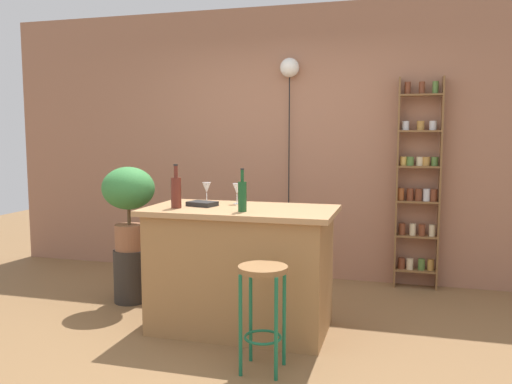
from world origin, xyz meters
name	(u,v)px	position (x,y,z in m)	size (l,w,h in m)	color
ground	(229,343)	(0.00, 0.00, 0.00)	(12.00, 12.00, 0.00)	brown
back_wall	(287,144)	(0.00, 1.95, 1.40)	(6.40, 0.10, 2.80)	#9E6B51
kitchen_counter	(241,268)	(0.00, 0.30, 0.48)	(1.43, 0.77, 0.94)	#9E7042
bar_stool	(263,294)	(0.35, -0.36, 0.50)	(0.31, 0.31, 0.68)	#196642
spice_shelf	(418,186)	(1.32, 1.81, 1.00)	(0.41, 0.14, 2.04)	brown
plant_stool	(131,276)	(-1.15, 0.67, 0.24)	(0.30, 0.30, 0.47)	#2D2823
potted_plant	(128,196)	(-1.15, 0.67, 0.95)	(0.47, 0.42, 0.74)	#935B3D
bottle_vinegar	(242,195)	(0.07, 0.12, 1.06)	(0.06, 0.06, 0.31)	#194C23
bottle_spirits_clear	(176,192)	(-0.47, 0.16, 1.07)	(0.08, 0.08, 0.33)	#5B2319
wine_glass_left	(207,188)	(-0.36, 0.53, 1.06)	(0.07, 0.07, 0.16)	silver
wine_glass_center	(237,189)	(-0.10, 0.51, 1.06)	(0.07, 0.07, 0.16)	silver
cookbook	(202,204)	(-0.32, 0.32, 0.96)	(0.21, 0.15, 0.04)	black
pendant_globe_light	(290,72)	(0.04, 1.84, 2.12)	(0.20, 0.20, 2.26)	black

